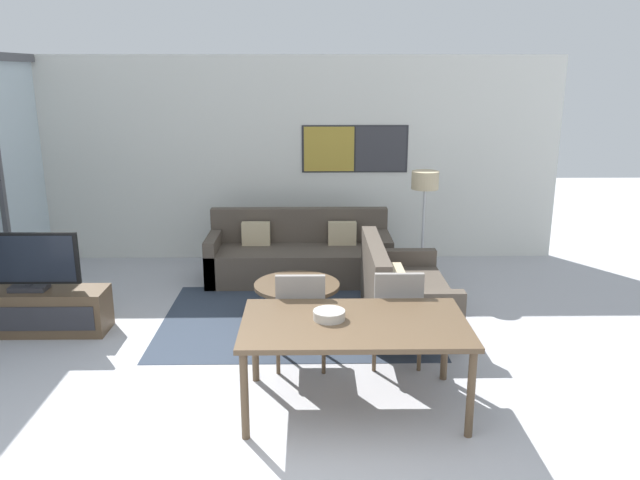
% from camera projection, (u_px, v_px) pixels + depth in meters
% --- Properties ---
extents(wall_back, '(7.64, 0.09, 2.80)m').
position_uv_depth(wall_back, '(285.00, 159.00, 8.62)').
color(wall_back, silver).
rests_on(wall_back, ground_plane).
extents(area_rug, '(2.87, 2.12, 0.01)m').
position_uv_depth(area_rug, '(297.00, 319.00, 6.70)').
color(area_rug, '#333D4C').
rests_on(area_rug, ground_plane).
extents(tv_console, '(1.52, 0.43, 0.45)m').
position_uv_depth(tv_console, '(32.00, 311.00, 6.33)').
color(tv_console, brown).
rests_on(tv_console, ground_plane).
extents(television, '(1.06, 0.20, 0.60)m').
position_uv_depth(television, '(26.00, 262.00, 6.20)').
color(television, '#2D2D33').
rests_on(television, tv_console).
extents(sofa_main, '(2.29, 0.85, 0.86)m').
position_uv_depth(sofa_main, '(299.00, 257.00, 7.99)').
color(sofa_main, '#51473D').
rests_on(sofa_main, ground_plane).
extents(sofa_side, '(0.85, 1.55, 0.86)m').
position_uv_depth(sofa_side, '(399.00, 298.00, 6.55)').
color(sofa_side, '#51473D').
rests_on(sofa_side, ground_plane).
extents(coffee_table, '(0.91, 0.91, 0.41)m').
position_uv_depth(coffee_table, '(297.00, 293.00, 6.62)').
color(coffee_table, brown).
rests_on(coffee_table, ground_plane).
extents(dining_table, '(1.74, 1.00, 0.72)m').
position_uv_depth(dining_table, '(354.00, 329.00, 4.80)').
color(dining_table, brown).
rests_on(dining_table, ground_plane).
extents(dining_chair_left, '(0.46, 0.46, 0.91)m').
position_uv_depth(dining_chair_left, '(301.00, 314.00, 5.49)').
color(dining_chair_left, gray).
rests_on(dining_chair_left, ground_plane).
extents(dining_chair_centre, '(0.46, 0.46, 0.91)m').
position_uv_depth(dining_chair_centre, '(396.00, 312.00, 5.54)').
color(dining_chair_centre, gray).
rests_on(dining_chair_centre, ground_plane).
extents(fruit_bowl, '(0.25, 0.25, 0.07)m').
position_uv_depth(fruit_bowl, '(329.00, 314.00, 4.82)').
color(fruit_bowl, '#B7B2A8').
rests_on(fruit_bowl, dining_table).
extents(floor_lamp, '(0.33, 0.33, 1.41)m').
position_uv_depth(floor_lamp, '(425.00, 189.00, 7.63)').
color(floor_lamp, '#2D2D33').
rests_on(floor_lamp, ground_plane).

